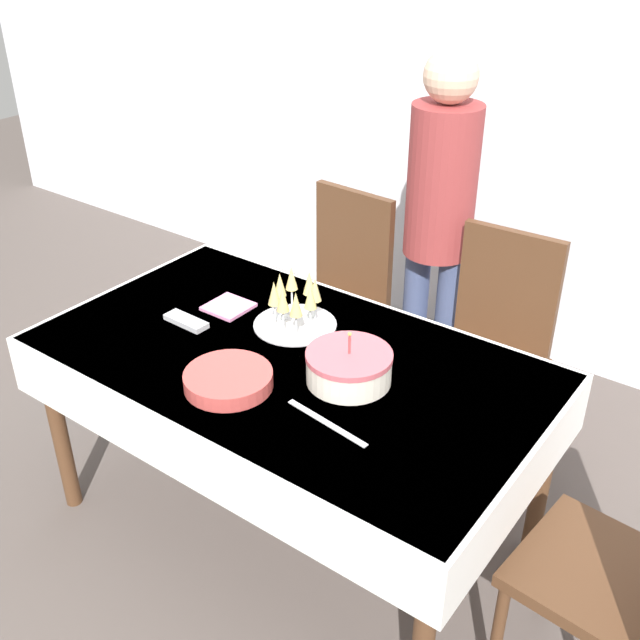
{
  "coord_description": "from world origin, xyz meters",
  "views": [
    {
      "loc": [
        1.3,
        -1.59,
        2.08
      ],
      "look_at": [
        0.07,
        0.08,
        0.88
      ],
      "focal_mm": 42.0,
      "sensor_mm": 36.0,
      "label": 1
    }
  ],
  "objects_px": {
    "champagne_tray": "(295,301)",
    "dining_chair_far_right": "(491,343)",
    "dining_chair_far_left": "(338,291)",
    "dining_chair_right_end": "(636,570)",
    "birthday_cake": "(348,367)",
    "plate_stack_main": "(228,380)",
    "gift_bag": "(104,360)",
    "person_standing": "(440,211)"
  },
  "relations": [
    {
      "from": "champagne_tray",
      "to": "dining_chair_far_right",
      "type": "bearing_deg",
      "value": 53.37
    },
    {
      "from": "dining_chair_far_left",
      "to": "champagne_tray",
      "type": "relative_size",
      "value": 3.36
    },
    {
      "from": "dining_chair_right_end",
      "to": "birthday_cake",
      "type": "height_order",
      "value": "dining_chair_right_end"
    },
    {
      "from": "plate_stack_main",
      "to": "dining_chair_far_left",
      "type": "bearing_deg",
      "value": 107.36
    },
    {
      "from": "plate_stack_main",
      "to": "gift_bag",
      "type": "bearing_deg",
      "value": 160.66
    },
    {
      "from": "champagne_tray",
      "to": "gift_bag",
      "type": "xyz_separation_m",
      "value": [
        -1.2,
        0.03,
        -0.72
      ]
    },
    {
      "from": "dining_chair_right_end",
      "to": "gift_bag",
      "type": "relative_size",
      "value": 3.57
    },
    {
      "from": "dining_chair_far_left",
      "to": "gift_bag",
      "type": "height_order",
      "value": "dining_chair_far_left"
    },
    {
      "from": "dining_chair_far_left",
      "to": "plate_stack_main",
      "type": "bearing_deg",
      "value": -72.64
    },
    {
      "from": "birthday_cake",
      "to": "person_standing",
      "type": "height_order",
      "value": "person_standing"
    },
    {
      "from": "dining_chair_far_left",
      "to": "person_standing",
      "type": "relative_size",
      "value": 0.62
    },
    {
      "from": "dining_chair_far_left",
      "to": "dining_chair_right_end",
      "type": "height_order",
      "value": "same"
    },
    {
      "from": "dining_chair_far_right",
      "to": "plate_stack_main",
      "type": "xyz_separation_m",
      "value": [
        -0.41,
        -1.05,
        0.24
      ]
    },
    {
      "from": "plate_stack_main",
      "to": "dining_chair_right_end",
      "type": "bearing_deg",
      "value": 11.12
    },
    {
      "from": "birthday_cake",
      "to": "champagne_tray",
      "type": "relative_size",
      "value": 0.92
    },
    {
      "from": "person_standing",
      "to": "gift_bag",
      "type": "height_order",
      "value": "person_standing"
    },
    {
      "from": "person_standing",
      "to": "gift_bag",
      "type": "bearing_deg",
      "value": -149.22
    },
    {
      "from": "birthday_cake",
      "to": "champagne_tray",
      "type": "height_order",
      "value": "champagne_tray"
    },
    {
      "from": "gift_bag",
      "to": "dining_chair_right_end",
      "type": "bearing_deg",
      "value": -4.81
    },
    {
      "from": "champagne_tray",
      "to": "plate_stack_main",
      "type": "distance_m",
      "value": 0.42
    },
    {
      "from": "champagne_tray",
      "to": "plate_stack_main",
      "type": "xyz_separation_m",
      "value": [
        0.06,
        -0.41,
        -0.07
      ]
    },
    {
      "from": "dining_chair_far_left",
      "to": "birthday_cake",
      "type": "distance_m",
      "value": 1.04
    },
    {
      "from": "dining_chair_right_end",
      "to": "champagne_tray",
      "type": "height_order",
      "value": "dining_chair_right_end"
    },
    {
      "from": "dining_chair_far_right",
      "to": "person_standing",
      "type": "distance_m",
      "value": 0.57
    },
    {
      "from": "champagne_tray",
      "to": "plate_stack_main",
      "type": "height_order",
      "value": "champagne_tray"
    },
    {
      "from": "dining_chair_far_left",
      "to": "dining_chair_far_right",
      "type": "bearing_deg",
      "value": 0.01
    },
    {
      "from": "plate_stack_main",
      "to": "champagne_tray",
      "type": "bearing_deg",
      "value": 98.65
    },
    {
      "from": "person_standing",
      "to": "gift_bag",
      "type": "relative_size",
      "value": 5.8
    },
    {
      "from": "plate_stack_main",
      "to": "person_standing",
      "type": "relative_size",
      "value": 0.17
    },
    {
      "from": "birthday_cake",
      "to": "dining_chair_right_end",
      "type": "bearing_deg",
      "value": -0.31
    },
    {
      "from": "dining_chair_right_end",
      "to": "gift_bag",
      "type": "distance_m",
      "value": 2.5
    },
    {
      "from": "dining_chair_far_left",
      "to": "person_standing",
      "type": "bearing_deg",
      "value": 25.29
    },
    {
      "from": "dining_chair_far_right",
      "to": "champagne_tray",
      "type": "height_order",
      "value": "dining_chair_far_right"
    },
    {
      "from": "dining_chair_right_end",
      "to": "gift_bag",
      "type": "xyz_separation_m",
      "value": [
        -2.46,
        0.21,
        -0.41
      ]
    },
    {
      "from": "champagne_tray",
      "to": "person_standing",
      "type": "xyz_separation_m",
      "value": [
        0.11,
        0.81,
        0.1
      ]
    },
    {
      "from": "dining_chair_far_right",
      "to": "birthday_cake",
      "type": "bearing_deg",
      "value": -99.18
    },
    {
      "from": "birthday_cake",
      "to": "plate_stack_main",
      "type": "xyz_separation_m",
      "value": [
        -0.28,
        -0.24,
        -0.03
      ]
    },
    {
      "from": "champagne_tray",
      "to": "person_standing",
      "type": "distance_m",
      "value": 0.82
    },
    {
      "from": "dining_chair_far_right",
      "to": "champagne_tray",
      "type": "bearing_deg",
      "value": -126.63
    },
    {
      "from": "dining_chair_right_end",
      "to": "birthday_cake",
      "type": "relative_size",
      "value": 3.64
    },
    {
      "from": "person_standing",
      "to": "gift_bag",
      "type": "distance_m",
      "value": 1.73
    },
    {
      "from": "dining_chair_far_left",
      "to": "dining_chair_far_right",
      "type": "xyz_separation_m",
      "value": [
        0.74,
        0.0,
        0.0
      ]
    }
  ]
}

